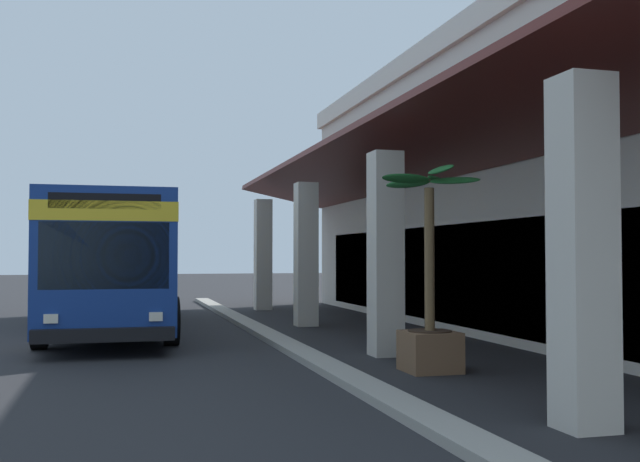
# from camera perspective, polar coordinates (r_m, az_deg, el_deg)

# --- Properties ---
(ground) EXTENTS (120.00, 120.00, 0.00)m
(ground) POSITION_cam_1_polar(r_m,az_deg,el_deg) (17.69, 6.11, -7.91)
(ground) COLOR #262628
(curb_strip) EXTENTS (28.88, 0.50, 0.12)m
(curb_strip) POSITION_cam_1_polar(r_m,az_deg,el_deg) (16.28, -3.66, -8.22)
(curb_strip) COLOR #9E998E
(curb_strip) RESTS_ON ground
(transit_bus) EXTENTS (11.24, 2.93, 3.34)m
(transit_bus) POSITION_cam_1_polar(r_m,az_deg,el_deg) (19.19, -15.83, -1.84)
(transit_bus) COLOR navy
(transit_bus) RESTS_ON ground
(potted_palm) EXTENTS (1.76, 1.63, 3.27)m
(potted_palm) POSITION_cam_1_polar(r_m,az_deg,el_deg) (11.96, 8.47, -6.91)
(potted_palm) COLOR brown
(potted_palm) RESTS_ON ground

